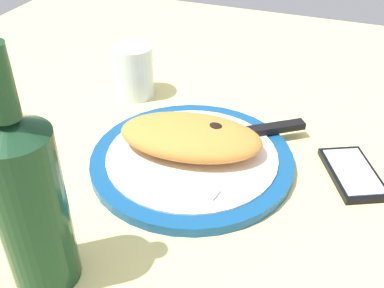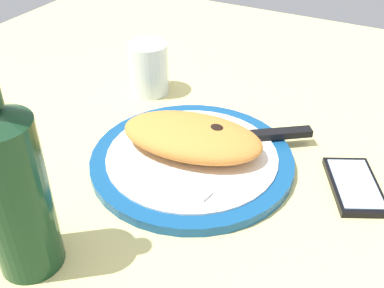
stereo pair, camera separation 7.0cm
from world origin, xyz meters
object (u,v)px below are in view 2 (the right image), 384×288
at_px(fork, 172,179).
at_px(water_glass, 149,72).
at_px(wine_bottle, 13,188).
at_px(calzone, 192,136).
at_px(smartphone, 355,186).
at_px(knife, 260,136).
at_px(plate, 192,159).

relative_size(fork, water_glass, 1.60).
distance_m(fork, wine_bottle, 0.24).
height_order(calzone, smartphone, calzone).
distance_m(calzone, knife, 0.12).
height_order(calzone, wine_bottle, wine_bottle).
relative_size(calzone, fork, 1.48).
bearing_deg(calzone, water_glass, 138.45).
distance_m(calzone, wine_bottle, 0.30).
height_order(fork, knife, knife).
height_order(plate, fork, fork).
bearing_deg(plate, smartphone, 13.59).
xyz_separation_m(fork, water_glass, (-0.19, 0.24, 0.02)).
xyz_separation_m(calzone, smartphone, (0.25, 0.04, -0.04)).
relative_size(calzone, knife, 1.13).
bearing_deg(wine_bottle, knife, 65.70).
height_order(smartphone, wine_bottle, wine_bottle).
height_order(knife, smartphone, knife).
relative_size(water_glass, wine_bottle, 0.35).
xyz_separation_m(plate, wine_bottle, (-0.08, -0.27, 0.11)).
relative_size(plate, wine_bottle, 1.09).
height_order(plate, wine_bottle, wine_bottle).
height_order(knife, water_glass, water_glass).
height_order(fork, wine_bottle, wine_bottle).
height_order(plate, calzone, calzone).
relative_size(knife, wine_bottle, 0.73).
distance_m(smartphone, wine_bottle, 0.47).
bearing_deg(water_glass, calzone, -41.55).
bearing_deg(plate, water_glass, 137.20).
relative_size(plate, calzone, 1.32).
bearing_deg(smartphone, calzone, -169.97).
bearing_deg(knife, calzone, -137.97).
bearing_deg(water_glass, plate, -42.80).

